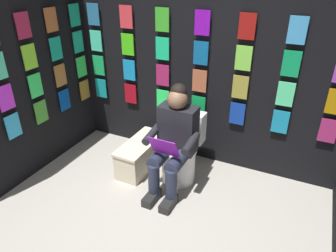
% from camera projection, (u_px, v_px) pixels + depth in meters
% --- Properties ---
extents(display_wall_back, '(3.35, 0.14, 2.31)m').
position_uv_depth(display_wall_back, '(202.00, 70.00, 3.60)').
color(display_wall_back, black).
rests_on(display_wall_back, ground).
extents(display_wall_right, '(0.14, 1.92, 2.31)m').
position_uv_depth(display_wall_right, '(28.00, 75.00, 3.43)').
color(display_wall_right, black).
rests_on(display_wall_right, ground).
extents(toilet, '(0.41, 0.55, 0.77)m').
position_uv_depth(toilet, '(181.00, 152.00, 3.56)').
color(toilet, white).
rests_on(toilet, ground).
extents(person_reading, '(0.53, 0.68, 1.19)m').
position_uv_depth(person_reading, '(173.00, 141.00, 3.25)').
color(person_reading, black).
rests_on(person_reading, ground).
extents(comic_longbox_near, '(0.33, 0.76, 0.36)m').
position_uv_depth(comic_longbox_near, '(141.00, 155.00, 3.79)').
color(comic_longbox_near, beige).
rests_on(comic_longbox_near, ground).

